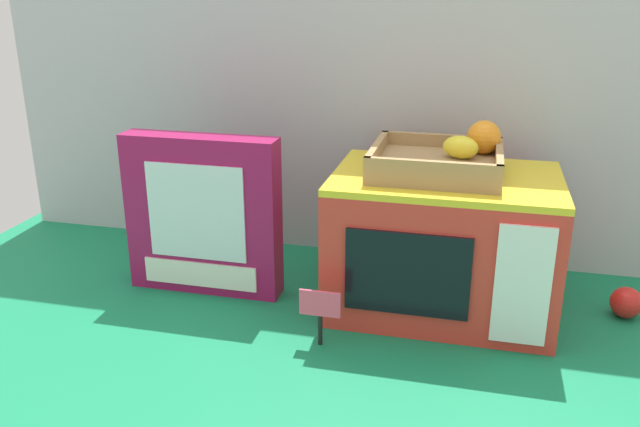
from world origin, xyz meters
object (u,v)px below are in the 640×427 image
object	(u,v)px
toy_microwave	(443,242)
price_sign	(320,309)
cookie_set_box	(203,215)
loose_toy_apple	(626,302)
food_groups_crate	(444,160)

from	to	relation	value
toy_microwave	price_sign	bearing A→B (deg)	-133.39
cookie_set_box	price_sign	bearing A→B (deg)	-29.92
toy_microwave	loose_toy_apple	xyz separation A→B (m)	(0.33, 0.03, -0.10)
price_sign	cookie_set_box	bearing A→B (deg)	150.08
toy_microwave	cookie_set_box	bearing A→B (deg)	-175.13
price_sign	loose_toy_apple	world-z (taller)	price_sign
toy_microwave	cookie_set_box	world-z (taller)	cookie_set_box
food_groups_crate	loose_toy_apple	world-z (taller)	food_groups_crate
food_groups_crate	cookie_set_box	size ratio (longest dim) A/B	0.73
food_groups_crate	price_sign	bearing A→B (deg)	-129.76
price_sign	loose_toy_apple	size ratio (longest dim) A/B	1.75
cookie_set_box	loose_toy_apple	distance (m)	0.80
toy_microwave	food_groups_crate	bearing A→B (deg)	115.65
food_groups_crate	cookie_set_box	world-z (taller)	food_groups_crate
loose_toy_apple	toy_microwave	bearing A→B (deg)	-174.13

